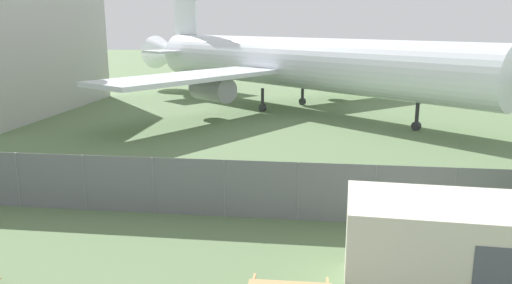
{
  "coord_description": "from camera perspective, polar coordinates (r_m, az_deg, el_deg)",
  "views": [
    {
      "loc": [
        3.15,
        -6.12,
        6.58
      ],
      "look_at": [
        0.73,
        13.0,
        2.0
      ],
      "focal_mm": 35.0,
      "sensor_mm": 36.0,
      "label": 1
    }
  ],
  "objects": [
    {
      "name": "perimeter_fence",
      "position": [
        17.34,
        -3.65,
        -5.32
      ],
      "size": [
        56.07,
        0.07,
        2.06
      ],
      "color": "slate",
      "rests_on": "ground"
    },
    {
      "name": "airplane",
      "position": [
        38.96,
        4.39,
        8.97
      ],
      "size": [
        32.85,
        28.5,
        11.28
      ],
      "rotation": [
        0.0,
        0.0,
        -0.7
      ],
      "color": "white",
      "rests_on": "ground"
    },
    {
      "name": "portable_cabin",
      "position": [
        13.26,
        20.95,
        -11.42
      ],
      "size": [
        4.97,
        2.88,
        2.44
      ],
      "rotation": [
        0.0,
        0.0,
        -0.06
      ],
      "color": "beige",
      "rests_on": "ground"
    }
  ]
}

